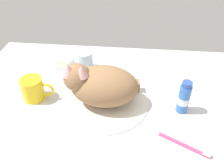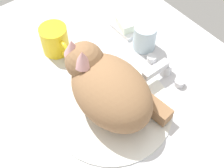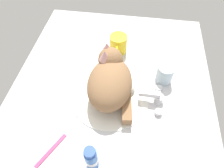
% 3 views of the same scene
% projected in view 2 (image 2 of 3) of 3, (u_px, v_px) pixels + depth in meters
% --- Properties ---
extents(ground_plane, '(1.10, 0.83, 0.03)m').
position_uv_depth(ground_plane, '(111.00, 111.00, 0.77)').
color(ground_plane, silver).
extents(sink_basin, '(0.31, 0.31, 0.01)m').
position_uv_depth(sink_basin, '(111.00, 107.00, 0.76)').
color(sink_basin, silver).
rests_on(sink_basin, ground_plane).
extents(faucet, '(0.14, 0.10, 0.05)m').
position_uv_depth(faucet, '(162.00, 69.00, 0.81)').
color(faucet, silver).
rests_on(faucet, ground_plane).
extents(cat, '(0.26, 0.18, 0.17)m').
position_uv_depth(cat, '(107.00, 86.00, 0.70)').
color(cat, '#936B47').
rests_on(cat, sink_basin).
extents(coffee_mug, '(0.12, 0.08, 0.09)m').
position_uv_depth(coffee_mug, '(55.00, 40.00, 0.85)').
color(coffee_mug, yellow).
rests_on(coffee_mug, ground_plane).
extents(rinse_cup, '(0.07, 0.07, 0.08)m').
position_uv_depth(rinse_cup, '(145.00, 37.00, 0.86)').
color(rinse_cup, silver).
rests_on(rinse_cup, ground_plane).
extents(soap_dish, '(0.09, 0.06, 0.01)m').
position_uv_depth(soap_dish, '(126.00, 28.00, 0.93)').
color(soap_dish, white).
rests_on(soap_dish, ground_plane).
extents(soap_bar, '(0.07, 0.06, 0.03)m').
position_uv_depth(soap_bar, '(127.00, 23.00, 0.91)').
color(soap_bar, silver).
rests_on(soap_bar, soap_dish).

